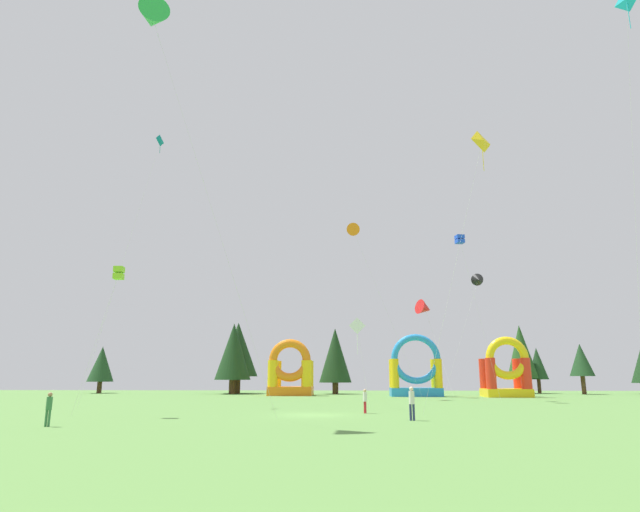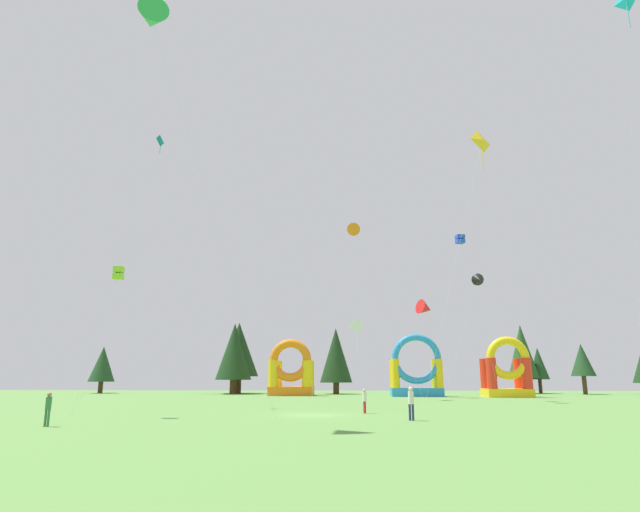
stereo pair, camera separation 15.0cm
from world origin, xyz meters
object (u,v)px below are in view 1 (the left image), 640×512
Objects in this scene: kite_black_delta at (478,280)px; inflatable_blue_arch at (291,375)px; kite_green_delta at (153,18)px; kite_orange_delta at (353,230)px; kite_white_diamond at (357,327)px; kite_red_delta at (425,308)px; kite_blue_box at (460,240)px; kite_teal_diamond at (160,145)px; inflatable_red_slide at (416,373)px; kite_lime_box at (119,273)px; person_near_camera at (412,400)px; person_far_side at (49,406)px; person_left_edge at (365,399)px; kite_yellow_diamond at (483,142)px; kite_cyan_diamond at (626,4)px; inflatable_orange_dome at (506,374)px.

kite_black_delta reaches higher than inflatable_blue_arch.
kite_orange_delta is (12.79, 31.68, -5.12)m from kite_green_delta.
kite_red_delta is at bearing 68.53° from kite_white_diamond.
kite_blue_box is (-2.16, -2.17, 3.91)m from kite_black_delta.
kite_orange_delta is 0.82× the size of kite_teal_diamond.
kite_red_delta is 8.27m from inflatable_red_slide.
kite_orange_delta reaches higher than kite_lime_box.
kite_lime_box is 20.43m from person_near_camera.
kite_black_delta reaches higher than kite_white_diamond.
person_far_side is at bearing -134.48° from kite_black_delta.
person_near_camera is (2.80, -28.57, -18.11)m from kite_orange_delta.
person_far_side is 19.31m from person_left_edge.
kite_blue_box reaches higher than kite_red_delta.
kite_cyan_diamond is at bearing -40.24° from kite_yellow_diamond.
kite_green_delta is at bearing -129.16° from inflatable_orange_dome.
kite_teal_diamond is at bearing 153.77° from kite_cyan_diamond.
person_far_side is (-29.12, -29.65, -11.51)m from kite_black_delta.
kite_yellow_diamond reaches higher than inflatable_orange_dome.
person_near_camera is at bearing -74.29° from inflatable_blue_arch.
person_left_edge is at bearing -121.65° from inflatable_orange_dome.
kite_cyan_diamond is 3.27× the size of inflatable_red_slide.
kite_cyan_diamond reaches higher than inflatable_red_slide.
kite_green_delta is 1.26× the size of kite_orange_delta.
kite_orange_delta is at bearing -147.41° from kite_red_delta.
kite_lime_box is (-3.10, 5.23, -15.25)m from kite_green_delta.
kite_black_delta is at bearing 45.15° from kite_blue_box.
kite_orange_delta is at bearing 164.91° from kite_black_delta.
kite_teal_diamond reaches higher than person_left_edge.
kite_cyan_diamond reaches higher than kite_black_delta.
person_near_camera is 0.25× the size of inflatable_red_slide.
kite_red_delta reaches higher than person_left_edge.
kite_green_delta is 28.78m from kite_cyan_diamond.
person_near_camera is at bearing 166.22° from kite_cyan_diamond.
kite_white_diamond is 29.99m from inflatable_orange_dome.
kite_green_delta is at bearing -117.28° from inflatable_red_slide.
kite_yellow_diamond is (-7.31, 6.18, -5.86)m from kite_cyan_diamond.
kite_yellow_diamond is (26.78, -10.62, -5.27)m from kite_teal_diamond.
inflatable_blue_arch is (-17.09, 5.05, -8.00)m from kite_red_delta.
kite_lime_box is at bearing -120.99° from kite_orange_delta.
inflatable_blue_arch is (-8.25, 10.70, -16.61)m from kite_orange_delta.
kite_lime_box reaches higher than person_left_edge.
kite_cyan_diamond is at bearing -9.54° from kite_lime_box.
kite_cyan_diamond is 45.96m from inflatable_red_slide.
kite_green_delta is 34.54m from kite_orange_delta.
kite_lime_box is 5.73× the size of person_far_side.
kite_black_delta is at bearing 47.19° from kite_green_delta.
kite_lime_box reaches higher than inflatable_red_slide.
kite_teal_diamond is at bearing -110.96° from inflatable_blue_arch.
person_left_edge is at bearing -106.72° from kite_red_delta.
kite_green_delta reaches higher than kite_yellow_diamond.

